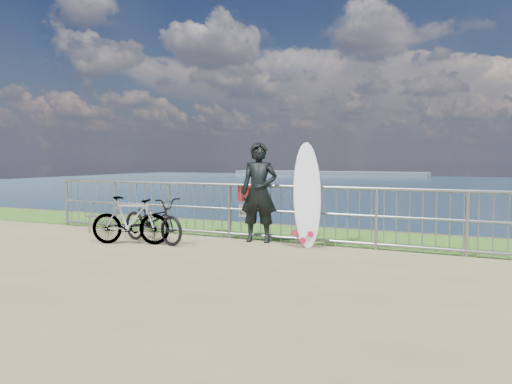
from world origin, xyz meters
The scene contains 8 objects.
grass_strip centered at (0.00, 2.70, 0.01)m, with size 120.00×120.00×0.00m, color #30651B.
seascape centered at (-43.75, 147.49, -4.03)m, with size 260.00×260.00×5.00m.
railing centered at (0.02, 1.60, 0.58)m, with size 10.06×0.10×1.13m.
surfer centered at (0.25, 1.45, 0.98)m, with size 0.71×0.47×1.95m, color black.
surfboard centered at (1.27, 1.34, 0.90)m, with size 0.66×0.63×1.95m.
bicycle_near centered at (-1.57, 0.48, 0.44)m, with size 0.59×1.69×0.89m, color black.
bicycle_far centered at (-1.85, 0.14, 0.46)m, with size 0.43×1.53×0.92m, color black.
bike_rack centered at (-2.73, 0.89, 0.33)m, with size 1.93×0.05×0.40m.
Camera 1 is at (4.36, -7.33, 1.66)m, focal length 35.00 mm.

